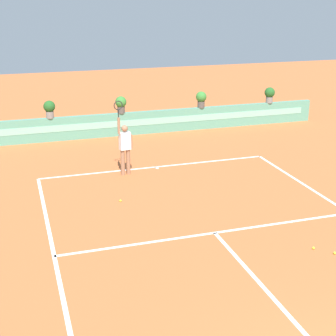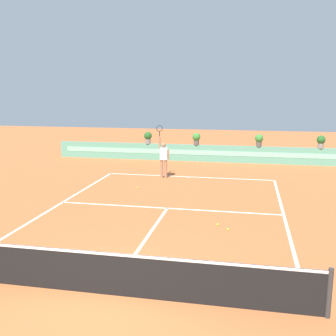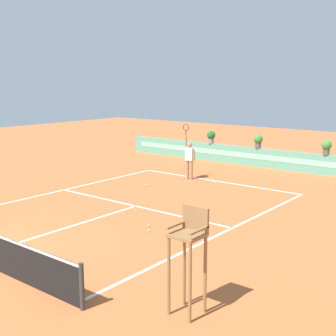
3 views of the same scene
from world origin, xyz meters
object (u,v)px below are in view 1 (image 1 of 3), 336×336
at_px(tennis_ball_near_baseline, 335,253).
at_px(potted_plant_right, 201,98).
at_px(tennis_ball_mid_court, 314,248).
at_px(tennis_player, 125,145).
at_px(potted_plant_far_right, 270,94).
at_px(tennis_ball_by_sideline, 120,201).
at_px(potted_plant_centre, 121,104).
at_px(potted_plant_left, 49,108).

distance_m(tennis_ball_near_baseline, potted_plant_right, 12.04).
distance_m(tennis_ball_mid_court, potted_plant_right, 11.71).
relative_size(tennis_player, tennis_ball_mid_court, 38.01).
bearing_deg(potted_plant_far_right, tennis_ball_by_sideline, -140.46).
relative_size(potted_plant_right, potted_plant_far_right, 1.00).
bearing_deg(tennis_ball_mid_court, tennis_ball_by_sideline, 131.80).
xyz_separation_m(tennis_player, tennis_ball_near_baseline, (3.51, -6.97, -1.02)).
height_order(potted_plant_centre, potted_plant_right, same).
bearing_deg(tennis_player, tennis_ball_near_baseline, -63.28).
bearing_deg(potted_plant_right, tennis_ball_by_sideline, -126.40).
height_order(tennis_ball_near_baseline, potted_plant_left, potted_plant_left).
bearing_deg(potted_plant_left, tennis_player, -67.64).
bearing_deg(tennis_player, potted_plant_far_right, 31.49).
bearing_deg(tennis_player, potted_plant_right, 46.78).
relative_size(tennis_player, tennis_ball_near_baseline, 38.01).
height_order(tennis_player, potted_plant_centre, tennis_player).
distance_m(tennis_ball_mid_court, potted_plant_centre, 11.82).
bearing_deg(potted_plant_centre, potted_plant_right, 0.00).
xyz_separation_m(tennis_ball_mid_court, potted_plant_far_right, (4.90, 11.53, 1.38)).
relative_size(tennis_player, potted_plant_left, 3.57).
height_order(tennis_ball_by_sideline, potted_plant_left, potted_plant_left).
relative_size(tennis_ball_mid_court, potted_plant_far_right, 0.09).
bearing_deg(tennis_ball_near_baseline, potted_plant_right, 84.56).
bearing_deg(tennis_ball_near_baseline, tennis_ball_by_sideline, 131.86).
bearing_deg(potted_plant_far_right, potted_plant_left, 180.00).
distance_m(potted_plant_right, potted_plant_far_right, 3.42).
bearing_deg(tennis_ball_near_baseline, potted_plant_left, 114.95).
height_order(potted_plant_centre, potted_plant_left, same).
distance_m(tennis_player, tennis_ball_mid_court, 7.39).
bearing_deg(tennis_player, tennis_ball_by_sideline, -106.72).
height_order(tennis_player, potted_plant_far_right, tennis_player).
xyz_separation_m(tennis_ball_by_sideline, potted_plant_far_right, (8.75, 7.23, 1.38)).
xyz_separation_m(tennis_ball_near_baseline, potted_plant_far_right, (4.56, 11.91, 1.38)).
bearing_deg(tennis_ball_by_sideline, potted_plant_far_right, 39.54).
distance_m(tennis_player, tennis_ball_by_sideline, 2.59).
bearing_deg(potted_plant_left, tennis_ball_by_sideline, -79.45).
relative_size(tennis_player, potted_plant_centre, 3.57).
bearing_deg(potted_plant_left, potted_plant_far_right, 0.00).
xyz_separation_m(tennis_ball_near_baseline, potted_plant_right, (1.13, 11.91, 1.38)).
distance_m(tennis_ball_mid_court, tennis_ball_by_sideline, 5.78).
distance_m(tennis_ball_by_sideline, potted_plant_centre, 7.54).
bearing_deg(tennis_ball_mid_court, potted_plant_far_right, 66.98).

